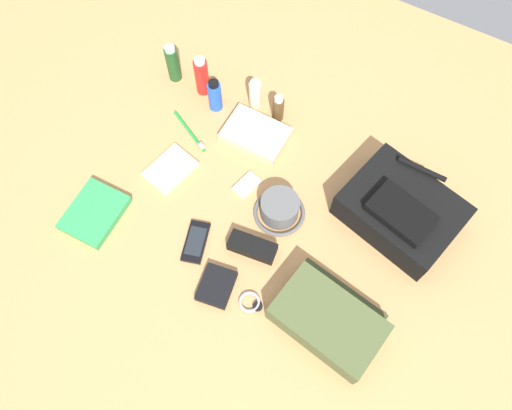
% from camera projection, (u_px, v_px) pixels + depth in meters
% --- Properties ---
extents(ground_plane, '(2.64, 2.02, 0.02)m').
position_uv_depth(ground_plane, '(256.00, 212.00, 1.56)').
color(ground_plane, tan).
rests_on(ground_plane, ground).
extents(backpack, '(0.37, 0.31, 0.14)m').
position_uv_depth(backpack, '(401.00, 211.00, 1.48)').
color(backpack, black).
rests_on(backpack, ground_plane).
extents(toiletry_pouch, '(0.31, 0.25, 0.09)m').
position_uv_depth(toiletry_pouch, '(329.00, 320.00, 1.37)').
color(toiletry_pouch, '#47512D').
rests_on(toiletry_pouch, ground_plane).
extents(bucket_hat, '(0.16, 0.16, 0.08)m').
position_uv_depth(bucket_hat, '(280.00, 209.00, 1.51)').
color(bucket_hat, '#555555').
rests_on(bucket_hat, ground_plane).
extents(shampoo_bottle, '(0.04, 0.04, 0.15)m').
position_uv_depth(shampoo_bottle, '(173.00, 63.00, 1.69)').
color(shampoo_bottle, '#19471E').
rests_on(shampoo_bottle, ground_plane).
extents(sunscreen_spray, '(0.05, 0.05, 0.16)m').
position_uv_depth(sunscreen_spray, '(202.00, 76.00, 1.66)').
color(sunscreen_spray, red).
rests_on(sunscreen_spray, ground_plane).
extents(deodorant_spray, '(0.04, 0.04, 0.13)m').
position_uv_depth(deodorant_spray, '(215.00, 95.00, 1.65)').
color(deodorant_spray, blue).
rests_on(deodorant_spray, ground_plane).
extents(lotion_bottle, '(0.04, 0.04, 0.12)m').
position_uv_depth(lotion_bottle, '(255.00, 94.00, 1.65)').
color(lotion_bottle, beige).
rests_on(lotion_bottle, ground_plane).
extents(cologne_bottle, '(0.04, 0.04, 0.11)m').
position_uv_depth(cologne_bottle, '(278.00, 108.00, 1.64)').
color(cologne_bottle, '#473319').
rests_on(cologne_bottle, ground_plane).
extents(paperback_novel, '(0.15, 0.19, 0.03)m').
position_uv_depth(paperback_novel, '(94.00, 213.00, 1.53)').
color(paperback_novel, '#2D934C').
rests_on(paperback_novel, ground_plane).
extents(cell_phone, '(0.10, 0.14, 0.01)m').
position_uv_depth(cell_phone, '(196.00, 242.00, 1.50)').
color(cell_phone, black).
rests_on(cell_phone, ground_plane).
extents(media_player, '(0.07, 0.09, 0.01)m').
position_uv_depth(media_player, '(247.00, 185.00, 1.58)').
color(media_player, '#B7B7BC').
rests_on(media_player, ground_plane).
extents(wristwatch, '(0.07, 0.06, 0.01)m').
position_uv_depth(wristwatch, '(251.00, 303.00, 1.42)').
color(wristwatch, '#99999E').
rests_on(wristwatch, ground_plane).
extents(toothbrush, '(0.17, 0.09, 0.02)m').
position_uv_depth(toothbrush, '(191.00, 133.00, 1.65)').
color(toothbrush, '#198C33').
rests_on(toothbrush, ground_plane).
extents(wallet, '(0.11, 0.12, 0.02)m').
position_uv_depth(wallet, '(216.00, 286.00, 1.44)').
color(wallet, black).
rests_on(wallet, ground_plane).
extents(notepad, '(0.14, 0.17, 0.02)m').
position_uv_depth(notepad, '(170.00, 169.00, 1.60)').
color(notepad, beige).
rests_on(notepad, ground_plane).
extents(folded_towel, '(0.20, 0.14, 0.04)m').
position_uv_depth(folded_towel, '(256.00, 135.00, 1.64)').
color(folded_towel, '#C6B289').
rests_on(folded_towel, ground_plane).
extents(sunglasses_case, '(0.15, 0.08, 0.04)m').
position_uv_depth(sunglasses_case, '(252.00, 247.00, 1.48)').
color(sunglasses_case, black).
rests_on(sunglasses_case, ground_plane).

